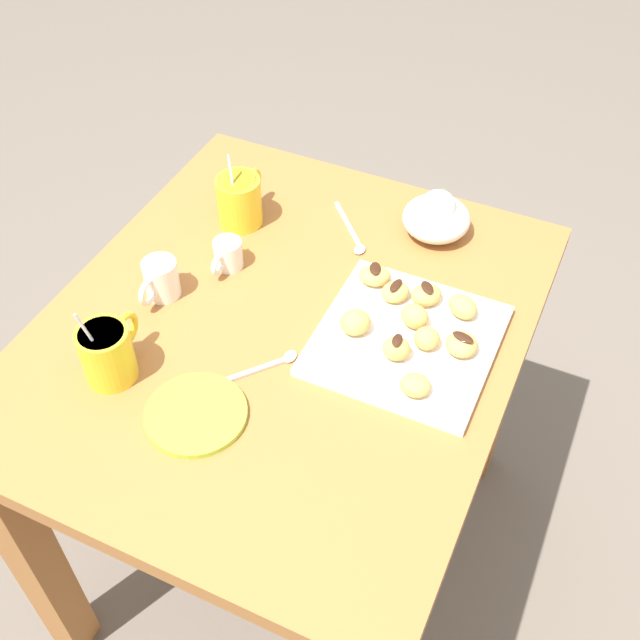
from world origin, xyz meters
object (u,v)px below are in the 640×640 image
object	(u,v)px
cream_pitcher_white	(161,278)
beignet_5	(415,316)
dining_table	(285,381)
beignet_7	(463,307)
pastry_plate_square	(406,340)
saucer_lime_left	(196,414)
beignet_4	(396,350)
coffee_mug_yellow_right	(240,199)
ice_cream_bowl	(437,216)
beignet_1	(375,275)
beignet_8	(415,385)
beignet_0	(395,292)
beignet_9	(426,295)
beignet_3	(427,338)
chocolate_sauce_pitcher	(228,253)
beignet_6	(355,322)
beignet_2	(462,344)
coffee_mug_yellow_left	(108,352)

from	to	relation	value
cream_pitcher_white	beignet_5	world-z (taller)	cream_pitcher_white
dining_table	beignet_7	xyz separation A→B (m)	(0.14, -0.27, 0.18)
dining_table	pastry_plate_square	world-z (taller)	pastry_plate_square
cream_pitcher_white	saucer_lime_left	xyz separation A→B (m)	(-0.20, -0.19, -0.03)
cream_pitcher_white	beignet_4	world-z (taller)	cream_pitcher_white
beignet_7	coffee_mug_yellow_right	bearing A→B (deg)	80.48
ice_cream_bowl	beignet_1	size ratio (longest dim) A/B	2.28
ice_cream_bowl	beignet_4	size ratio (longest dim) A/B	2.81
beignet_1	beignet_4	bearing A→B (deg)	-147.29
beignet_4	beignet_8	xyz separation A→B (m)	(-0.05, -0.05, -0.00)
ice_cream_bowl	beignet_0	bearing A→B (deg)	179.83
cream_pitcher_white	beignet_0	world-z (taller)	cream_pitcher_white
beignet_0	beignet_9	distance (m)	0.05
coffee_mug_yellow_right	saucer_lime_left	bearing A→B (deg)	-159.71
beignet_1	beignet_3	bearing A→B (deg)	-128.39
dining_table	beignet_7	bearing A→B (deg)	-63.25
pastry_plate_square	chocolate_sauce_pitcher	size ratio (longest dim) A/B	3.10
beignet_0	beignet_3	distance (m)	0.12
cream_pitcher_white	beignet_7	size ratio (longest dim) A/B	1.91
beignet_5	beignet_9	size ratio (longest dim) A/B	0.92
ice_cream_bowl	beignet_6	size ratio (longest dim) A/B	2.45
ice_cream_bowl	beignet_3	bearing A→B (deg)	-163.94
pastry_plate_square	beignet_9	xyz separation A→B (m)	(0.09, -0.00, 0.02)
coffee_mug_yellow_right	beignet_9	world-z (taller)	coffee_mug_yellow_right
beignet_5	beignet_8	xyz separation A→B (m)	(-0.13, -0.05, -0.00)
pastry_plate_square	beignet_3	bearing A→B (deg)	-99.14
ice_cream_bowl	beignet_5	distance (m)	0.26
beignet_1	beignet_5	bearing A→B (deg)	-124.52
beignet_1	beignet_9	xyz separation A→B (m)	(-0.01, -0.10, 0.00)
coffee_mug_yellow_right	beignet_7	distance (m)	0.47
ice_cream_bowl	dining_table	bearing A→B (deg)	155.21
beignet_3	beignet_2	bearing A→B (deg)	-76.28
beignet_4	beignet_8	size ratio (longest dim) A/B	0.93
coffee_mug_yellow_left	beignet_8	size ratio (longest dim) A/B	3.14
ice_cream_bowl	beignet_2	xyz separation A→B (m)	(-0.28, -0.14, -0.01)
beignet_8	cream_pitcher_white	bearing A→B (deg)	86.12
coffee_mug_yellow_left	beignet_7	size ratio (longest dim) A/B	2.79
coffee_mug_yellow_right	dining_table	bearing A→B (deg)	-137.60
cream_pitcher_white	beignet_7	bearing A→B (deg)	-72.18
chocolate_sauce_pitcher	beignet_0	world-z (taller)	chocolate_sauce_pitcher
beignet_4	beignet_6	size ratio (longest dim) A/B	0.87
chocolate_sauce_pitcher	pastry_plate_square	bearing A→B (deg)	-96.98
ice_cream_bowl	beignet_4	distance (m)	0.34
coffee_mug_yellow_left	beignet_6	world-z (taller)	coffee_mug_yellow_left
beignet_4	beignet_9	bearing A→B (deg)	-0.67
beignet_0	beignet_3	world-z (taller)	beignet_3
beignet_1	coffee_mug_yellow_right	bearing A→B (deg)	77.38
cream_pitcher_white	beignet_5	distance (m)	0.44
coffee_mug_yellow_left	beignet_6	distance (m)	0.40
saucer_lime_left	coffee_mug_yellow_left	bearing A→B (deg)	83.93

